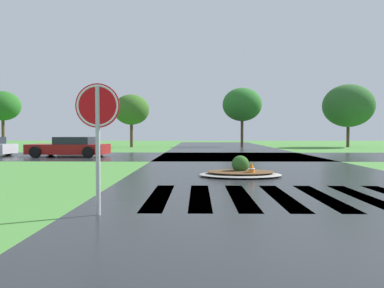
{
  "coord_description": "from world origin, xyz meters",
  "views": [
    {
      "loc": [
        -2.29,
        -4.31,
        1.44
      ],
      "look_at": [
        -2.53,
        10.97,
        0.96
      ],
      "focal_mm": 36.07,
      "sensor_mm": 36.0,
      "label": 1
    }
  ],
  "objects_px": {
    "stop_sign": "(98,118)",
    "traffic_cone": "(252,170)",
    "car_white_sedan": "(70,147)",
    "median_island": "(240,172)",
    "drainage_pipe_stack": "(76,147)"
  },
  "relations": [
    {
      "from": "drainage_pipe_stack",
      "to": "stop_sign",
      "type": "bearing_deg",
      "value": -71.22
    },
    {
      "from": "stop_sign",
      "to": "median_island",
      "type": "height_order",
      "value": "stop_sign"
    },
    {
      "from": "stop_sign",
      "to": "traffic_cone",
      "type": "relative_size",
      "value": 4.27
    },
    {
      "from": "stop_sign",
      "to": "traffic_cone",
      "type": "bearing_deg",
      "value": 56.95
    },
    {
      "from": "drainage_pipe_stack",
      "to": "car_white_sedan",
      "type": "bearing_deg",
      "value": -77.64
    },
    {
      "from": "median_island",
      "to": "car_white_sedan",
      "type": "height_order",
      "value": "car_white_sedan"
    },
    {
      "from": "median_island",
      "to": "traffic_cone",
      "type": "bearing_deg",
      "value": -57.31
    },
    {
      "from": "stop_sign",
      "to": "drainage_pipe_stack",
      "type": "relative_size",
      "value": 0.97
    },
    {
      "from": "stop_sign",
      "to": "car_white_sedan",
      "type": "bearing_deg",
      "value": 109.06
    },
    {
      "from": "median_island",
      "to": "car_white_sedan",
      "type": "relative_size",
      "value": 0.58
    },
    {
      "from": "median_island",
      "to": "car_white_sedan",
      "type": "bearing_deg",
      "value": 131.97
    },
    {
      "from": "stop_sign",
      "to": "drainage_pipe_stack",
      "type": "distance_m",
      "value": 20.07
    },
    {
      "from": "median_island",
      "to": "traffic_cone",
      "type": "distance_m",
      "value": 0.57
    },
    {
      "from": "car_white_sedan",
      "to": "traffic_cone",
      "type": "bearing_deg",
      "value": 135.13
    },
    {
      "from": "stop_sign",
      "to": "median_island",
      "type": "relative_size",
      "value": 0.85
    }
  ]
}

